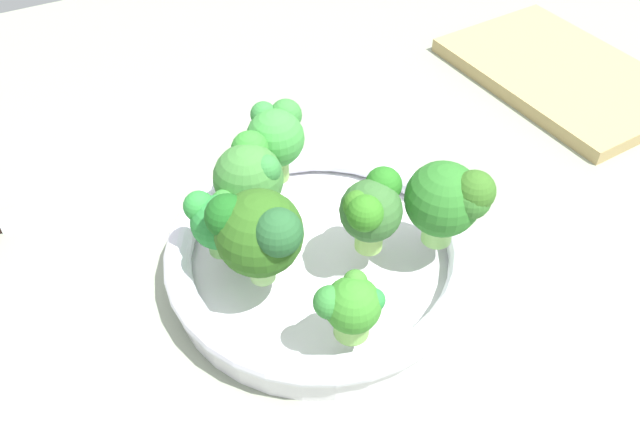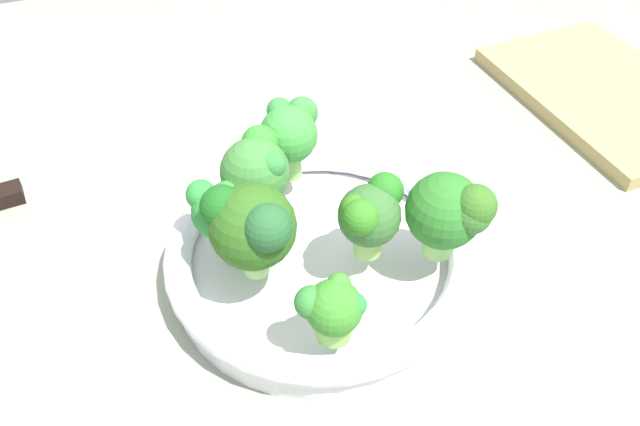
{
  "view_description": "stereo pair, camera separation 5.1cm",
  "coord_description": "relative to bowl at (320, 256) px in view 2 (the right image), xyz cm",
  "views": [
    {
      "loc": [
        -29.13,
        19.0,
        42.79
      ],
      "look_at": [
        3.53,
        1.88,
        7.11
      ],
      "focal_mm": 36.96,
      "sensor_mm": 36.0,
      "label": 1
    },
    {
      "loc": [
        -31.19,
        14.3,
        42.79
      ],
      "look_at": [
        3.53,
        1.88,
        7.11
      ],
      "focal_mm": 36.96,
      "sensor_mm": 36.0,
      "label": 2
    }
  ],
  "objects": [
    {
      "name": "broccoli_floret_3",
      "position": [
        5.54,
        3.49,
        5.98
      ],
      "size": [
        6.1,
        5.73,
        6.87
      ],
      "color": "#A0C770",
      "rests_on": "bowl"
    },
    {
      "name": "cutting_board",
      "position": [
        13.45,
        -39.18,
        -1.3
      ],
      "size": [
        27.63,
        19.42,
        1.6
      ],
      "primitive_type": "cube",
      "rotation": [
        0.0,
        0.0,
        0.07
      ],
      "color": "tan",
      "rests_on": "ground_plane"
    },
    {
      "name": "broccoli_floret_2",
      "position": [
        -1.55,
        5.81,
        7.05
      ],
      "size": [
        6.77,
        6.7,
        8.19
      ],
      "color": "#9BD074",
      "rests_on": "bowl"
    },
    {
      "name": "knife",
      "position": [
        18.64,
        23.47,
        -1.54
      ],
      "size": [
        5.2,
        26.7,
        1.5
      ],
      "color": "silver",
      "rests_on": "ground_plane"
    },
    {
      "name": "broccoli_floret_4",
      "position": [
        -2.46,
        -3.08,
        6.17
      ],
      "size": [
        4.9,
        5.78,
        6.67
      ],
      "color": "#8FC259",
      "rests_on": "bowl"
    },
    {
      "name": "broccoli_floret_0",
      "position": [
        -8.94,
        2.32,
        4.93
      ],
      "size": [
        4.02,
        4.74,
        5.04
      ],
      "color": "#82BF56",
      "rests_on": "bowl"
    },
    {
      "name": "broccoli_floret_5",
      "position": [
        8.9,
        -0.4,
        6.41
      ],
      "size": [
        5.66,
        5.44,
        6.91
      ],
      "color": "#82BA53",
      "rests_on": "bowl"
    },
    {
      "name": "bowl",
      "position": [
        0.0,
        0.0,
        0.0
      ],
      "size": [
        25.56,
        25.56,
        4.11
      ],
      "color": "silver",
      "rests_on": "ground_plane"
    },
    {
      "name": "ground_plane",
      "position": [
        -3.53,
        -1.88,
        -3.35
      ],
      "size": [
        130.0,
        130.0,
        2.5
      ],
      "primitive_type": "cube",
      "color": "gray"
    },
    {
      "name": "broccoli_floret_6",
      "position": [
        2.92,
        7.43,
        5.19
      ],
      "size": [
        4.62,
        4.58,
        5.47
      ],
      "color": "#75B85A",
      "rests_on": "bowl"
    },
    {
      "name": "broccoli_floret_1",
      "position": [
        -4.68,
        -8.68,
        6.55
      ],
      "size": [
        6.28,
        5.98,
        7.59
      ],
      "color": "#96D66F",
      "rests_on": "bowl"
    }
  ]
}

